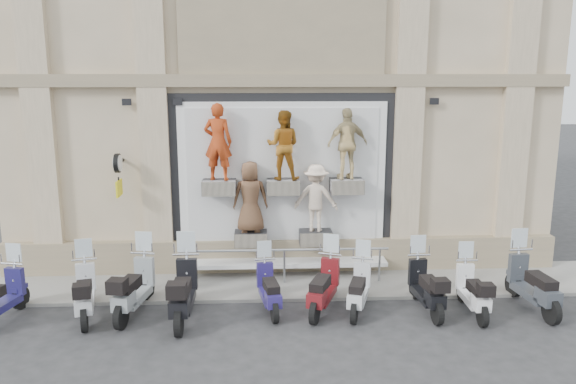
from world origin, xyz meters
name	(u,v)px	position (x,y,z in m)	size (l,w,h in m)	color
ground	(289,321)	(0.00, 0.00, 0.00)	(90.00, 90.00, 0.00)	#2B2B2D
sidewalk	(284,283)	(0.00, 2.10, 0.04)	(16.00, 2.20, 0.08)	gray
building	(277,41)	(0.00, 7.00, 6.00)	(14.00, 8.60, 12.00)	beige
shop_vitrine	(285,181)	(0.05, 2.74, 2.42)	(5.60, 0.83, 4.30)	black
guard_rail	(284,267)	(0.00, 2.00, 0.47)	(5.06, 0.10, 0.93)	#9EA0A5
clock_sign_bracket	(118,169)	(-3.90, 2.47, 2.80)	(0.10, 0.80, 1.02)	black
scooter_b	(84,283)	(-4.23, 0.42, 0.77)	(0.55, 1.89, 1.54)	silver
scooter_c	(134,277)	(-3.23, 0.55, 0.81)	(0.58, 2.00, 1.63)	gray
scooter_d	(183,281)	(-2.16, 0.22, 0.85)	(0.61, 2.10, 1.70)	black
scooter_e	(269,280)	(-0.39, 0.58, 0.70)	(0.50, 1.72, 1.40)	navy
scooter_f	(324,277)	(0.77, 0.50, 0.77)	(0.55, 1.90, 1.54)	#5E1014
scooter_g	(359,280)	(1.53, 0.45, 0.72)	(0.51, 1.76, 1.43)	silver
scooter_h	(427,277)	(2.96, 0.39, 0.76)	(0.54, 1.87, 1.52)	black
scooter_i	(473,282)	(3.91, 0.21, 0.71)	(0.51, 1.75, 1.42)	white
scooter_j	(534,274)	(5.27, 0.34, 0.82)	(0.59, 2.02, 1.64)	#31353C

